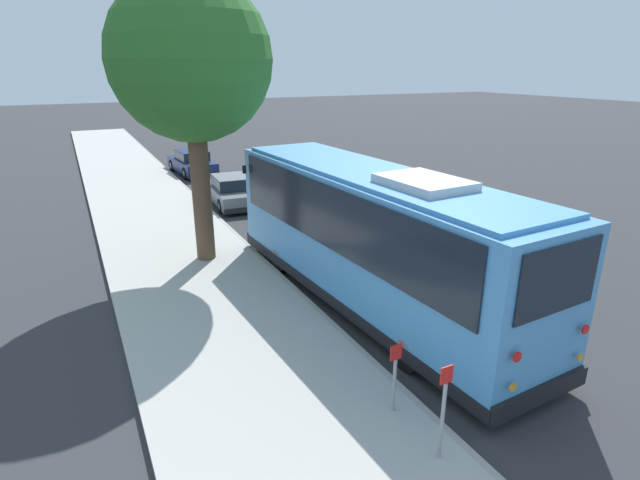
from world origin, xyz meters
TOP-DOWN VIEW (x-y plane):
  - ground_plane at (0.00, 0.00)m, footprint 160.00×160.00m
  - sidewalk_slab at (0.00, 3.80)m, footprint 80.00×4.34m
  - curb_strip at (0.00, 1.56)m, footprint 80.00×0.14m
  - shuttle_bus at (-0.96, 0.09)m, footprint 10.44×3.18m
  - parked_sedan_gray at (9.87, 0.34)m, footprint 4.20×1.85m
  - parked_sedan_navy at (17.17, 0.36)m, footprint 4.44×1.96m
  - street_tree at (3.76, 3.08)m, footprint 4.47×4.47m
  - sign_post_near at (-6.17, 2.07)m, footprint 0.06×0.22m
  - sign_post_far at (-4.95, 2.07)m, footprint 0.06×0.22m

SIDE VIEW (x-z plane):
  - ground_plane at x=0.00m, z-range 0.00..0.00m
  - sidewalk_slab at x=0.00m, z-range 0.00..0.15m
  - curb_strip at x=0.00m, z-range 0.00..0.15m
  - parked_sedan_gray at x=9.87m, z-range -0.05..1.22m
  - parked_sedan_navy at x=17.17m, z-range -0.05..1.27m
  - sign_post_far at x=-4.95m, z-range 0.17..1.46m
  - sign_post_near at x=-6.17m, z-range 0.17..1.77m
  - shuttle_bus at x=-0.96m, z-range 0.13..3.71m
  - street_tree at x=3.76m, z-range 1.85..10.52m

